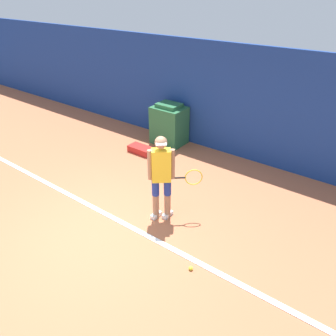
# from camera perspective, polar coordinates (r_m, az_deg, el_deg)

# --- Properties ---
(ground_plane) EXTENTS (24.00, 24.00, 0.00)m
(ground_plane) POSITION_cam_1_polar(r_m,az_deg,el_deg) (6.14, -11.77, -11.06)
(ground_plane) COLOR #B76642
(back_wall) EXTENTS (24.00, 0.10, 2.76)m
(back_wall) POSITION_cam_1_polar(r_m,az_deg,el_deg) (8.49, 9.26, 11.65)
(back_wall) COLOR navy
(back_wall) RESTS_ON ground_plane
(court_baseline) EXTENTS (21.60, 0.10, 0.01)m
(court_baseline) POSITION_cam_1_polar(r_m,az_deg,el_deg) (6.36, -8.76, -8.99)
(court_baseline) COLOR white
(court_baseline) RESTS_ON ground_plane
(tennis_player) EXTENTS (0.77, 0.69, 1.68)m
(tennis_player) POSITION_cam_1_polar(r_m,az_deg,el_deg) (5.86, -1.03, -1.18)
(tennis_player) COLOR #A37556
(tennis_player) RESTS_ON ground_plane
(tennis_ball) EXTENTS (0.07, 0.07, 0.07)m
(tennis_ball) POSITION_cam_1_polar(r_m,az_deg,el_deg) (5.38, 3.99, -17.02)
(tennis_ball) COLOR #D1E533
(tennis_ball) RESTS_ON ground_plane
(covered_chair) EXTENTS (0.88, 0.68, 1.14)m
(covered_chair) POSITION_cam_1_polar(r_m,az_deg,el_deg) (9.07, 0.20, 7.59)
(covered_chair) COLOR #28663D
(covered_chair) RESTS_ON ground_plane
(equipment_bag) EXTENTS (0.67, 0.34, 0.17)m
(equipment_bag) POSITION_cam_1_polar(r_m,az_deg,el_deg) (8.71, -4.76, 3.22)
(equipment_bag) COLOR #B2231E
(equipment_bag) RESTS_ON ground_plane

